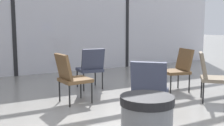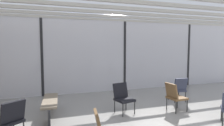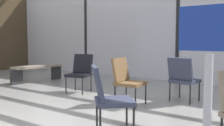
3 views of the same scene
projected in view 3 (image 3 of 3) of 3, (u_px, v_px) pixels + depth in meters
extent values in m
cube|color=silver|center=(178.00, 28.00, 7.66)|extent=(14.00, 0.08, 3.08)
cube|color=black|center=(86.00, 31.00, 9.72)|extent=(0.10, 0.12, 3.08)
cube|color=black|center=(178.00, 28.00, 7.66)|extent=(0.10, 0.12, 3.08)
ellipsoid|color=#B2BCD6|center=(221.00, 17.00, 11.90)|extent=(10.75, 4.46, 4.46)
sphere|color=gray|center=(127.00, 22.00, 14.80)|extent=(2.45, 2.45, 2.45)
sphere|color=black|center=(140.00, 10.00, 11.95)|extent=(0.28, 0.28, 0.28)
sphere|color=black|center=(158.00, 8.00, 11.42)|extent=(0.28, 0.28, 0.28)
sphere|color=black|center=(178.00, 7.00, 10.90)|extent=(0.28, 0.28, 0.28)
sphere|color=black|center=(200.00, 5.00, 10.37)|extent=(0.28, 0.28, 0.28)
cube|color=brown|center=(131.00, 84.00, 4.93)|extent=(0.51, 0.51, 0.06)
cube|color=brown|center=(121.00, 69.00, 5.02)|extent=(0.17, 0.49, 0.44)
cylinder|color=black|center=(135.00, 98.00, 4.66)|extent=(0.03, 0.03, 0.37)
cylinder|color=black|center=(146.00, 94.00, 5.01)|extent=(0.03, 0.03, 0.37)
cylinder|color=black|center=(115.00, 96.00, 4.88)|extent=(0.03, 0.03, 0.37)
cylinder|color=black|center=(126.00, 92.00, 5.24)|extent=(0.03, 0.03, 0.37)
cube|color=#33384C|center=(114.00, 101.00, 3.49)|extent=(0.68, 0.68, 0.06)
cube|color=#33384C|center=(98.00, 83.00, 3.44)|extent=(0.44, 0.44, 0.44)
cylinder|color=black|center=(134.00, 122.00, 3.33)|extent=(0.03, 0.03, 0.37)
cylinder|color=black|center=(127.00, 113.00, 3.75)|extent=(0.03, 0.03, 0.37)
cylinder|color=black|center=(100.00, 123.00, 3.27)|extent=(0.03, 0.03, 0.37)
cylinder|color=black|center=(97.00, 114.00, 3.68)|extent=(0.03, 0.03, 0.37)
cube|color=#33384C|center=(185.00, 81.00, 5.25)|extent=(0.52, 0.52, 0.06)
cube|color=#33384C|center=(180.00, 69.00, 5.06)|extent=(0.49, 0.18, 0.44)
cylinder|color=black|center=(199.00, 91.00, 5.29)|extent=(0.03, 0.03, 0.37)
cylinder|color=black|center=(180.00, 89.00, 5.56)|extent=(0.03, 0.03, 0.37)
cylinder|color=black|center=(190.00, 95.00, 4.97)|extent=(0.03, 0.03, 0.37)
cylinder|color=black|center=(170.00, 92.00, 5.24)|extent=(0.03, 0.03, 0.37)
cube|color=black|center=(79.00, 75.00, 6.11)|extent=(0.58, 0.58, 0.06)
cube|color=black|center=(83.00, 63.00, 6.29)|extent=(0.50, 0.25, 0.44)
cylinder|color=black|center=(66.00, 85.00, 6.02)|extent=(0.03, 0.03, 0.37)
cylinder|color=black|center=(82.00, 86.00, 5.86)|extent=(0.03, 0.03, 0.37)
cylinder|color=black|center=(75.00, 83.00, 6.40)|extent=(0.03, 0.03, 0.37)
cylinder|color=black|center=(91.00, 84.00, 6.25)|extent=(0.03, 0.03, 0.37)
cube|color=#7F705B|center=(38.00, 66.00, 7.71)|extent=(0.49, 1.52, 0.06)
cube|color=#262628|center=(17.00, 77.00, 7.22)|extent=(0.06, 0.36, 0.41)
cube|color=#262628|center=(56.00, 72.00, 8.25)|extent=(0.06, 0.36, 0.41)
cube|color=navy|center=(210.00, 28.00, 1.86)|extent=(0.44, 0.03, 0.32)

